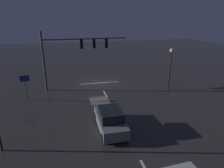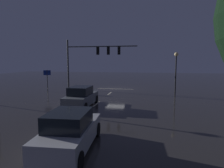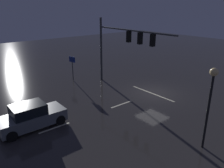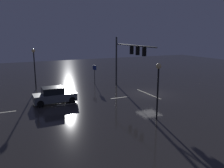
{
  "view_description": "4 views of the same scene",
  "coord_description": "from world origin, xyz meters",
  "px_view_note": "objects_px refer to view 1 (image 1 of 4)",
  "views": [
    {
      "loc": [
        3.93,
        24.24,
        8.33
      ],
      "look_at": [
        -0.47,
        5.27,
        1.55
      ],
      "focal_mm": 32.49,
      "sensor_mm": 36.0,
      "label": 1
    },
    {
      "loc": [
        -4.58,
        26.64,
        3.8
      ],
      "look_at": [
        -0.81,
        6.82,
        1.45
      ],
      "focal_mm": 31.61,
      "sensor_mm": 36.0,
      "label": 2
    },
    {
      "loc": [
        -12.57,
        15.24,
        7.76
      ],
      "look_at": [
        0.72,
        4.44,
        1.69
      ],
      "focal_mm": 35.66,
      "sensor_mm": 36.0,
      "label": 3
    },
    {
      "loc": [
        -22.68,
        15.55,
        7.1
      ],
      "look_at": [
        0.32,
        4.83,
        1.59
      ],
      "focal_mm": 37.45,
      "sensor_mm": 36.0,
      "label": 4
    }
  ],
  "objects_px": {
    "car_approaching": "(110,120)",
    "traffic_signal_assembly": "(75,49)",
    "street_lamp_left_kerb": "(171,61)",
    "route_sign": "(25,82)"
  },
  "relations": [
    {
      "from": "car_approaching",
      "to": "traffic_signal_assembly",
      "type": "bearing_deg",
      "value": -79.37
    },
    {
      "from": "street_lamp_left_kerb",
      "to": "route_sign",
      "type": "height_order",
      "value": "street_lamp_left_kerb"
    },
    {
      "from": "route_sign",
      "to": "car_approaching",
      "type": "bearing_deg",
      "value": 134.47
    },
    {
      "from": "route_sign",
      "to": "traffic_signal_assembly",
      "type": "bearing_deg",
      "value": -153.05
    },
    {
      "from": "car_approaching",
      "to": "route_sign",
      "type": "relative_size",
      "value": 1.61
    },
    {
      "from": "traffic_signal_assembly",
      "to": "street_lamp_left_kerb",
      "type": "xyz_separation_m",
      "value": [
        -10.24,
        2.91,
        -1.25
      ]
    },
    {
      "from": "traffic_signal_assembly",
      "to": "car_approaching",
      "type": "relative_size",
      "value": 2.16
    },
    {
      "from": "street_lamp_left_kerb",
      "to": "traffic_signal_assembly",
      "type": "bearing_deg",
      "value": -15.89
    },
    {
      "from": "traffic_signal_assembly",
      "to": "street_lamp_left_kerb",
      "type": "relative_size",
      "value": 1.99
    },
    {
      "from": "traffic_signal_assembly",
      "to": "route_sign",
      "type": "xyz_separation_m",
      "value": [
        5.16,
        2.62,
        -2.65
      ]
    }
  ]
}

